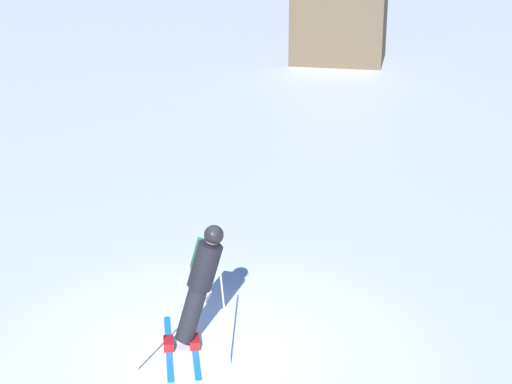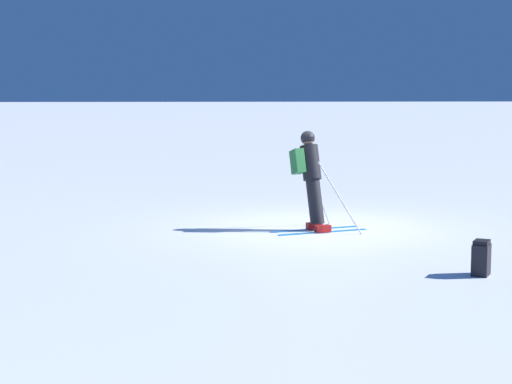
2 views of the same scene
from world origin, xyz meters
name	(u,v)px [view 2 (image 2 of 2)]	position (x,y,z in m)	size (l,w,h in m)	color
ground_plane	(316,228)	(0.00, 0.00, 0.00)	(300.00, 300.00, 0.00)	white
skier	(311,174)	(-0.12, 0.12, 1.02)	(1.28, 1.81, 1.86)	#1E7AC6
spare_backpack	(481,258)	(-4.26, -1.75, 0.24)	(0.37, 0.34, 0.50)	black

